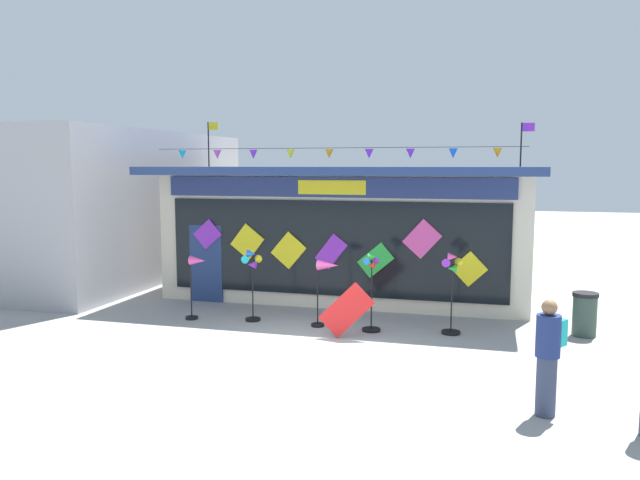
{
  "coord_description": "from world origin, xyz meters",
  "views": [
    {
      "loc": [
        3.46,
        -11.34,
        3.53
      ],
      "look_at": [
        -0.35,
        2.55,
        1.81
      ],
      "focal_mm": 35.08,
      "sensor_mm": 36.0,
      "label": 1
    }
  ],
  "objects_px": {
    "wind_spinner_left": "(252,273)",
    "person_near_camera": "(548,354)",
    "kite_shop_building": "(353,228)",
    "wind_spinner_center_right": "(371,294)",
    "trash_bin": "(585,314)",
    "wind_spinner_far_left": "(196,274)",
    "wind_spinner_center_left": "(326,276)",
    "display_kite_on_ground": "(346,310)",
    "wind_spinner_right": "(452,283)"
  },
  "relations": [
    {
      "from": "kite_shop_building",
      "to": "trash_bin",
      "type": "bearing_deg",
      "value": -31.15
    },
    {
      "from": "wind_spinner_center_right",
      "to": "trash_bin",
      "type": "bearing_deg",
      "value": 10.73
    },
    {
      "from": "wind_spinner_far_left",
      "to": "person_near_camera",
      "type": "height_order",
      "value": "person_near_camera"
    },
    {
      "from": "wind_spinner_center_left",
      "to": "wind_spinner_right",
      "type": "height_order",
      "value": "wind_spinner_right"
    },
    {
      "from": "wind_spinner_far_left",
      "to": "wind_spinner_center_left",
      "type": "distance_m",
      "value": 3.04
    },
    {
      "from": "wind_spinner_far_left",
      "to": "display_kite_on_ground",
      "type": "distance_m",
      "value": 3.75
    },
    {
      "from": "display_kite_on_ground",
      "to": "wind_spinner_left",
      "type": "bearing_deg",
      "value": 161.49
    },
    {
      "from": "wind_spinner_center_left",
      "to": "trash_bin",
      "type": "bearing_deg",
      "value": 7.65
    },
    {
      "from": "wind_spinner_far_left",
      "to": "person_near_camera",
      "type": "xyz_separation_m",
      "value": [
        7.31,
        -3.76,
        -0.19
      ]
    },
    {
      "from": "wind_spinner_right",
      "to": "person_near_camera",
      "type": "relative_size",
      "value": 1.03
    },
    {
      "from": "wind_spinner_left",
      "to": "person_near_camera",
      "type": "height_order",
      "value": "person_near_camera"
    },
    {
      "from": "wind_spinner_right",
      "to": "trash_bin",
      "type": "bearing_deg",
      "value": 12.51
    },
    {
      "from": "wind_spinner_center_left",
      "to": "wind_spinner_center_right",
      "type": "xyz_separation_m",
      "value": [
        1.03,
        -0.1,
        -0.33
      ]
    },
    {
      "from": "wind_spinner_left",
      "to": "display_kite_on_ground",
      "type": "xyz_separation_m",
      "value": [
        2.38,
        -0.8,
        -0.52
      ]
    },
    {
      "from": "kite_shop_building",
      "to": "wind_spinner_center_left",
      "type": "relative_size",
      "value": 6.54
    },
    {
      "from": "kite_shop_building",
      "to": "wind_spinner_far_left",
      "type": "relative_size",
      "value": 6.56
    },
    {
      "from": "kite_shop_building",
      "to": "person_near_camera",
      "type": "xyz_separation_m",
      "value": [
        4.57,
        -8.05,
        -0.89
      ]
    },
    {
      "from": "kite_shop_building",
      "to": "wind_spinner_center_left",
      "type": "height_order",
      "value": "kite_shop_building"
    },
    {
      "from": "wind_spinner_center_left",
      "to": "person_near_camera",
      "type": "xyz_separation_m",
      "value": [
        4.28,
        -3.9,
        -0.26
      ]
    },
    {
      "from": "kite_shop_building",
      "to": "wind_spinner_right",
      "type": "relative_size",
      "value": 5.61
    },
    {
      "from": "wind_spinner_far_left",
      "to": "wind_spinner_center_right",
      "type": "distance_m",
      "value": 4.08
    },
    {
      "from": "wind_spinner_left",
      "to": "display_kite_on_ground",
      "type": "distance_m",
      "value": 2.57
    },
    {
      "from": "wind_spinner_far_left",
      "to": "trash_bin",
      "type": "height_order",
      "value": "wind_spinner_far_left"
    },
    {
      "from": "wind_spinner_left",
      "to": "trash_bin",
      "type": "height_order",
      "value": "wind_spinner_left"
    },
    {
      "from": "kite_shop_building",
      "to": "wind_spinner_left",
      "type": "relative_size",
      "value": 5.94
    },
    {
      "from": "wind_spinner_left",
      "to": "wind_spinner_center_left",
      "type": "height_order",
      "value": "wind_spinner_left"
    },
    {
      "from": "trash_bin",
      "to": "wind_spinner_center_right",
      "type": "bearing_deg",
      "value": -169.27
    },
    {
      "from": "wind_spinner_far_left",
      "to": "wind_spinner_left",
      "type": "bearing_deg",
      "value": 9.12
    },
    {
      "from": "kite_shop_building",
      "to": "wind_spinner_center_left",
      "type": "bearing_deg",
      "value": -85.97
    },
    {
      "from": "wind_spinner_center_right",
      "to": "wind_spinner_center_left",
      "type": "bearing_deg",
      "value": 174.41
    },
    {
      "from": "kite_shop_building",
      "to": "wind_spinner_center_right",
      "type": "distance_m",
      "value": 4.56
    },
    {
      "from": "wind_spinner_left",
      "to": "trash_bin",
      "type": "relative_size",
      "value": 1.79
    },
    {
      "from": "wind_spinner_right",
      "to": "trash_bin",
      "type": "relative_size",
      "value": 1.9
    },
    {
      "from": "kite_shop_building",
      "to": "display_kite_on_ground",
      "type": "relative_size",
      "value": 9.16
    },
    {
      "from": "wind_spinner_left",
      "to": "wind_spinner_center_right",
      "type": "height_order",
      "value": "wind_spinner_center_right"
    },
    {
      "from": "wind_spinner_center_left",
      "to": "wind_spinner_left",
      "type": "bearing_deg",
      "value": 177.77
    },
    {
      "from": "wind_spinner_far_left",
      "to": "wind_spinner_center_right",
      "type": "xyz_separation_m",
      "value": [
        4.07,
        0.04,
        -0.26
      ]
    },
    {
      "from": "person_near_camera",
      "to": "display_kite_on_ground",
      "type": "distance_m",
      "value": 4.84
    },
    {
      "from": "wind_spinner_far_left",
      "to": "display_kite_on_ground",
      "type": "bearing_deg",
      "value": -9.15
    },
    {
      "from": "trash_bin",
      "to": "display_kite_on_ground",
      "type": "relative_size",
      "value": 0.86
    },
    {
      "from": "wind_spinner_right",
      "to": "display_kite_on_ground",
      "type": "xyz_separation_m",
      "value": [
        -2.06,
        -0.86,
        -0.52
      ]
    },
    {
      "from": "wind_spinner_center_left",
      "to": "person_near_camera",
      "type": "relative_size",
      "value": 0.89
    },
    {
      "from": "wind_spinner_left",
      "to": "trash_bin",
      "type": "xyz_separation_m",
      "value": [
        7.13,
        0.65,
        -0.64
      ]
    },
    {
      "from": "wind_spinner_far_left",
      "to": "wind_spinner_right",
      "type": "xyz_separation_m",
      "value": [
        5.73,
        0.27,
        0.02
      ]
    },
    {
      "from": "wind_spinner_center_right",
      "to": "display_kite_on_ground",
      "type": "bearing_deg",
      "value": -122.2
    },
    {
      "from": "kite_shop_building",
      "to": "person_near_camera",
      "type": "distance_m",
      "value": 9.3
    },
    {
      "from": "wind_spinner_far_left",
      "to": "trash_bin",
      "type": "bearing_deg",
      "value": 5.85
    },
    {
      "from": "wind_spinner_left",
      "to": "wind_spinner_right",
      "type": "xyz_separation_m",
      "value": [
        4.44,
        0.06,
        -0.0
      ]
    },
    {
      "from": "wind_spinner_center_right",
      "to": "trash_bin",
      "type": "height_order",
      "value": "wind_spinner_center_right"
    },
    {
      "from": "trash_bin",
      "to": "wind_spinner_far_left",
      "type": "bearing_deg",
      "value": -174.15
    }
  ]
}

